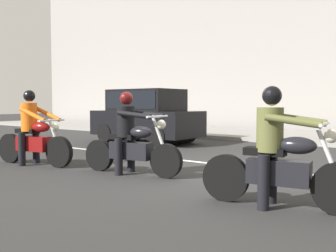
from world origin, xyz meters
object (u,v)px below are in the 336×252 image
motorcycle_with_rider_orange_stripe (33,135)px  parked_hatchback_black (146,115)px  motorcycle_with_rider_black_leather (131,140)px  motorcycle_with_rider_olive (278,158)px

motorcycle_with_rider_orange_stripe → parked_hatchback_black: 5.25m
motorcycle_with_rider_black_leather → motorcycle_with_rider_orange_stripe: 2.47m
motorcycle_with_rider_black_leather → motorcycle_with_rider_orange_stripe: bearing=-168.0°
motorcycle_with_rider_black_leather → parked_hatchback_black: 5.86m
motorcycle_with_rider_orange_stripe → motorcycle_with_rider_black_leather: bearing=12.0°
motorcycle_with_rider_olive → motorcycle_with_rider_black_leather: 3.16m
motorcycle_with_rider_black_leather → motorcycle_with_rider_orange_stripe: motorcycle_with_rider_orange_stripe is taller
motorcycle_with_rider_black_leather → parked_hatchback_black: bearing=128.5°
motorcycle_with_rider_black_leather → parked_hatchback_black: parked_hatchback_black is taller
motorcycle_with_rider_olive → motorcycle_with_rider_black_leather: bearing=170.1°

